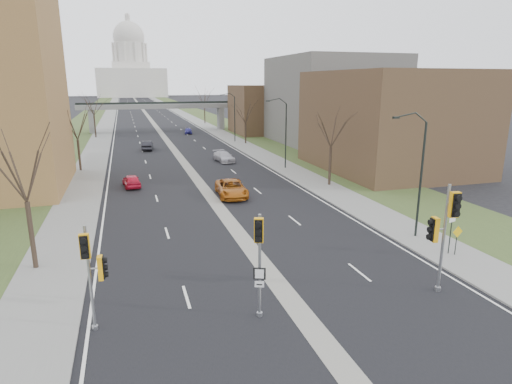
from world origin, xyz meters
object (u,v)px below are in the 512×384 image
warning_sign (457,236)px  car_left_far (148,145)px  speed_limit_sign (452,223)px  car_right_mid (224,157)px  car_left_near (131,181)px  signal_pole_right (444,224)px  signal_pole_left (92,264)px  car_right_near (231,188)px  signal_pole_median (259,249)px  car_right_far (188,131)px

warning_sign → car_left_far: 53.05m
speed_limit_sign → car_right_mid: (-6.35, 36.42, -1.42)m
speed_limit_sign → car_left_near: 31.24m
warning_sign → car_left_near: 31.60m
signal_pole_right → car_left_near: bearing=125.3°
signal_pole_left → car_left_near: size_ratio=1.24×
signal_pole_left → car_right_near: bearing=64.4°
signal_pole_median → speed_limit_sign: size_ratio=1.73×
car_left_near → signal_pole_right: bearing=110.7°
car_left_near → car_right_mid: (12.54, 11.57, 0.03)m
speed_limit_sign → car_right_far: (-6.29, 70.86, -1.47)m
signal_pole_right → car_right_far: size_ratio=1.53×
car_left_near → warning_sign: bearing=120.9°
warning_sign → signal_pole_median: bearing=-169.5°
car_right_far → car_right_mid: bearing=-84.0°
warning_sign → car_right_far: (-6.51, 71.18, -0.72)m
car_right_far → car_left_near: bearing=-99.2°
warning_sign → car_left_far: warning_sign is taller
signal_pole_median → warning_sign: (14.04, 3.43, -2.15)m
speed_limit_sign → car_right_near: speed_limit_sign is taller
car_left_far → car_right_far: 22.74m
car_left_far → signal_pole_left: bearing=92.0°
car_right_near → car_left_far: bearing=105.0°
signal_pole_left → car_right_near: (11.14, 20.71, -2.41)m
car_right_near → signal_pole_left: bearing=-114.0°
signal_pole_right → car_right_far: bearing=99.9°
speed_limit_sign → car_right_mid: size_ratio=0.60×
signal_pole_median → car_left_near: (-5.08, 28.59, -2.83)m
speed_limit_sign → signal_pole_median: bearing=178.1°
signal_pole_right → car_right_mid: signal_pole_right is taller
car_left_near → speed_limit_sign: bearing=120.9°
car_left_far → car_right_far: car_left_far is taller
car_left_far → car_right_mid: size_ratio=0.92×
warning_sign → signal_pole_left: bearing=-177.0°
car_right_mid → car_right_far: 34.45m
signal_pole_right → warning_sign: size_ratio=3.03×
signal_pole_right → speed_limit_sign: 6.03m
car_left_far → car_right_far: bearing=-107.4°
signal_pole_left → car_right_mid: size_ratio=1.01×
car_right_mid → car_right_far: (0.07, 34.45, -0.06)m
car_left_near → car_right_mid: size_ratio=0.82×
car_right_near → car_right_far: car_right_near is taller
car_right_far → car_right_near: bearing=-87.7°
car_left_near → car_left_far: 25.57m
signal_pole_right → car_left_far: 55.57m
car_left_near → car_left_far: bearing=-103.2°
speed_limit_sign → car_right_mid: speed_limit_sign is taller
signal_pole_left → car_right_mid: signal_pole_left is taller
signal_pole_left → car_left_far: (5.04, 52.83, -2.47)m
signal_pole_median → car_right_far: signal_pole_median is taller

